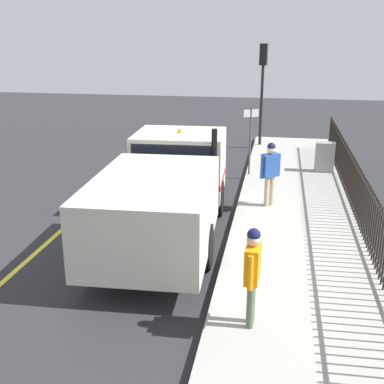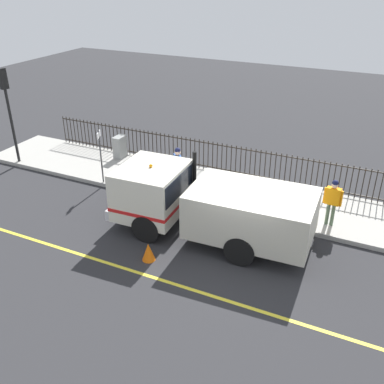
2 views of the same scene
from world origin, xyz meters
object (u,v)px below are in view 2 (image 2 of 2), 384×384
at_px(worker_standing, 178,164).
at_px(pedestrian_distant, 333,198).
at_px(work_truck, 201,201).
at_px(traffic_cone, 148,252).
at_px(street_sign, 100,150).
at_px(utility_cabinet, 120,147).
at_px(traffic_light_near, 7,97).

distance_m(worker_standing, pedestrian_distant, 5.84).
relative_size(work_truck, traffic_cone, 11.47).
bearing_deg(street_sign, work_truck, -107.34).
height_order(work_truck, street_sign, work_truck).
bearing_deg(worker_standing, work_truck, 0.87).
xyz_separation_m(pedestrian_distant, traffic_cone, (-4.21, 4.65, -0.90)).
xyz_separation_m(utility_cabinet, street_sign, (-2.50, -0.83, 0.91)).
relative_size(pedestrian_distant, traffic_light_near, 0.41).
bearing_deg(work_truck, worker_standing, 38.63).
bearing_deg(pedestrian_distant, traffic_light_near, -174.22).
xyz_separation_m(worker_standing, street_sign, (-0.74, 3.05, 0.33)).
distance_m(work_truck, traffic_cone, 2.37).
bearing_deg(street_sign, traffic_light_near, 88.32).
height_order(work_truck, worker_standing, work_truck).
bearing_deg(worker_standing, street_sign, -116.74).
xyz_separation_m(work_truck, utility_cabinet, (4.09, 5.93, -0.59)).
xyz_separation_m(work_truck, pedestrian_distant, (2.21, -3.79, -0.07)).
xyz_separation_m(pedestrian_distant, utility_cabinet, (1.87, 9.72, -0.52)).
xyz_separation_m(traffic_light_near, street_sign, (-0.14, -4.72, -1.52)).
height_order(worker_standing, pedestrian_distant, worker_standing).
bearing_deg(traffic_cone, worker_standing, 15.44).
relative_size(work_truck, worker_standing, 3.80).
xyz_separation_m(worker_standing, pedestrian_distant, (-0.12, -5.84, -0.05)).
bearing_deg(utility_cabinet, traffic_light_near, 121.23).
height_order(pedestrian_distant, street_sign, street_sign).
height_order(work_truck, traffic_cone, work_truck).
height_order(utility_cabinet, traffic_cone, utility_cabinet).
distance_m(worker_standing, street_sign, 3.15).
xyz_separation_m(traffic_cone, street_sign, (3.58, 4.24, 1.28)).
distance_m(traffic_cone, street_sign, 5.70).
bearing_deg(traffic_cone, traffic_light_near, 67.45).
relative_size(utility_cabinet, traffic_cone, 1.72).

